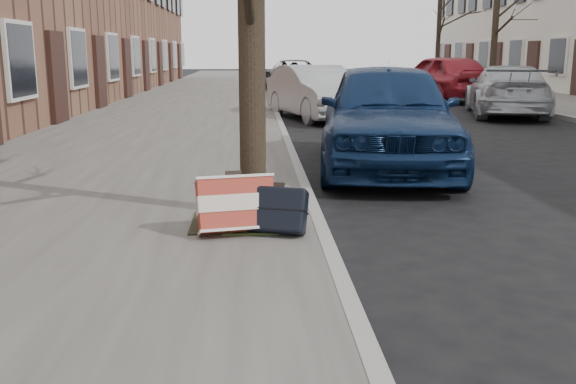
{
  "coord_description": "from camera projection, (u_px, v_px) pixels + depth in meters",
  "views": [
    {
      "loc": [
        -1.85,
        -4.54,
        1.66
      ],
      "look_at": [
        -1.56,
        0.8,
        0.49
      ],
      "focal_mm": 40.0,
      "sensor_mm": 36.0,
      "label": 1
    }
  ],
  "objects": [
    {
      "name": "near_sidewalk",
      "position": [
        192.0,
        106.0,
        19.3
      ],
      "size": [
        5.0,
        70.0,
        0.12
      ],
      "primitive_type": "cube",
      "color": "slate",
      "rests_on": "ground"
    },
    {
      "name": "tree_far_c",
      "position": [
        439.0,
        25.0,
        31.13
      ],
      "size": [
        0.22,
        0.22,
        5.6
      ],
      "primitive_type": "cylinder",
      "color": "black",
      "rests_on": "far_sidewalk"
    },
    {
      "name": "dirt_patch",
      "position": [
        238.0,
        221.0,
        5.92
      ],
      "size": [
        0.85,
        0.85,
        0.02
      ],
      "primitive_type": "cube",
      "color": "black",
      "rests_on": "near_sidewalk"
    },
    {
      "name": "car_far_front",
      "position": [
        507.0,
        91.0,
        16.76
      ],
      "size": [
        2.9,
        4.85,
        1.32
      ],
      "primitive_type": "imported",
      "rotation": [
        0.0,
        0.0,
        2.9
      ],
      "color": "#A4A6AC",
      "rests_on": "ground"
    },
    {
      "name": "far_sidewalk",
      "position": [
        564.0,
        104.0,
        19.9
      ],
      "size": [
        4.0,
        70.0,
        0.12
      ],
      "primitive_type": "cube",
      "color": "slate",
      "rests_on": "ground"
    },
    {
      "name": "car_near_back",
      "position": [
        293.0,
        76.0,
        27.42
      ],
      "size": [
        3.07,
        5.1,
        1.33
      ],
      "primitive_type": "imported",
      "rotation": [
        0.0,
        0.0,
        -0.19
      ],
      "color": "#3C3C41",
      "rests_on": "ground"
    },
    {
      "name": "ground",
      "position": [
        498.0,
        275.0,
        4.88
      ],
      "size": [
        120.0,
        120.0,
        0.0
      ],
      "primitive_type": "plane",
      "color": "black",
      "rests_on": "ground"
    },
    {
      "name": "car_near_front",
      "position": [
        387.0,
        115.0,
        9.16
      ],
      "size": [
        2.42,
        4.77,
        1.56
      ],
      "primitive_type": "imported",
      "rotation": [
        0.0,
        0.0,
        -0.13
      ],
      "color": "#0E2246",
      "rests_on": "ground"
    },
    {
      "name": "car_far_back",
      "position": [
        441.0,
        77.0,
        22.02
      ],
      "size": [
        3.06,
        5.0,
        1.59
      ],
      "primitive_type": "imported",
      "rotation": [
        0.0,
        0.0,
        3.41
      ],
      "color": "maroon",
      "rests_on": "ground"
    },
    {
      "name": "car_near_mid",
      "position": [
        316.0,
        92.0,
        15.96
      ],
      "size": [
        2.46,
        4.29,
        1.34
      ],
      "primitive_type": "imported",
      "rotation": [
        0.0,
        0.0,
        0.27
      ],
      "color": "#AEB1B6",
      "rests_on": "ground"
    },
    {
      "name": "suitcase_navy",
      "position": [
        275.0,
        209.0,
        5.5
      ],
      "size": [
        0.62,
        0.47,
        0.43
      ],
      "primitive_type": "cube",
      "rotation": [
        -0.42,
        0.0,
        -0.3
      ],
      "color": "black",
      "rests_on": "near_sidewalk"
    },
    {
      "name": "suitcase_red",
      "position": [
        236.0,
        205.0,
        5.5
      ],
      "size": [
        0.72,
        0.49,
        0.51
      ],
      "primitive_type": "cube",
      "rotation": [
        -0.42,
        0.0,
        0.21
      ],
      "color": "maroon",
      "rests_on": "near_sidewalk"
    },
    {
      "name": "tree_far_b",
      "position": [
        496.0,
        23.0,
        23.87
      ],
      "size": [
        0.24,
        0.24,
        5.18
      ],
      "primitive_type": "cylinder",
      "color": "black",
      "rests_on": "far_sidewalk"
    }
  ]
}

